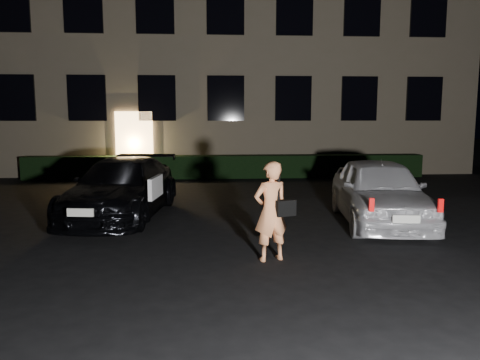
{
  "coord_description": "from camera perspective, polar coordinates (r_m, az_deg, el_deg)",
  "views": [
    {
      "loc": [
        -0.7,
        -7.14,
        2.31
      ],
      "look_at": [
        -0.07,
        2.0,
        1.06
      ],
      "focal_mm": 35.0,
      "sensor_mm": 36.0,
      "label": 1
    }
  ],
  "objects": [
    {
      "name": "man",
      "position": [
        7.51,
        3.83,
        -3.8
      ],
      "size": [
        0.75,
        0.56,
        1.61
      ],
      "rotation": [
        0.0,
        0.0,
        3.48
      ],
      "color": "#FF9C61",
      "rests_on": "ground"
    },
    {
      "name": "building",
      "position": [
        22.45,
        -2.19,
        17.2
      ],
      "size": [
        20.0,
        8.11,
        12.0
      ],
      "color": "#726751",
      "rests_on": "ground"
    },
    {
      "name": "sedan",
      "position": [
        11.17,
        -14.18,
        -0.95
      ],
      "size": [
        2.48,
        4.83,
        1.34
      ],
      "rotation": [
        0.0,
        0.0,
        -0.14
      ],
      "color": "black",
      "rests_on": "ground"
    },
    {
      "name": "hedge",
      "position": [
        17.76,
        -1.65,
        1.64
      ],
      "size": [
        15.0,
        0.7,
        0.85
      ],
      "primitive_type": "cube",
      "color": "black",
      "rests_on": "ground"
    },
    {
      "name": "ground",
      "position": [
        7.54,
        1.59,
        -10.11
      ],
      "size": [
        80.0,
        80.0,
        0.0
      ],
      "primitive_type": "plane",
      "color": "black",
      "rests_on": "ground"
    },
    {
      "name": "hatch",
      "position": [
        10.58,
        16.6,
        -1.28
      ],
      "size": [
        2.2,
        4.35,
        1.42
      ],
      "rotation": [
        0.0,
        0.0,
        -0.13
      ],
      "color": "silver",
      "rests_on": "ground"
    }
  ]
}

